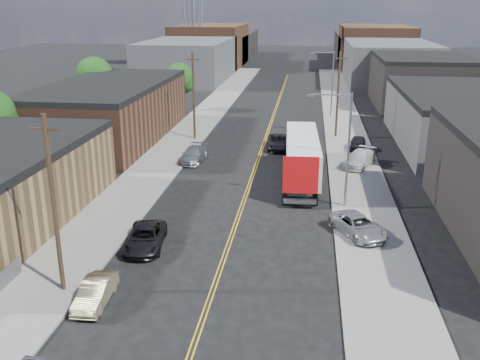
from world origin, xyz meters
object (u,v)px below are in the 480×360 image
(car_ahead_truck, at_px, (279,142))
(car_right_lot_c, at_px, (358,143))
(car_left_c, at_px, (145,238))
(car_right_lot_a, at_px, (358,226))
(car_left_d, at_px, (193,155))
(semi_truck, at_px, (302,152))
(car_left_b, at_px, (95,292))
(car_right_lot_b, at_px, (359,158))

(car_ahead_truck, bearing_deg, car_right_lot_c, -2.21)
(car_left_c, height_order, car_right_lot_c, car_right_lot_c)
(car_right_lot_a, bearing_deg, car_left_c, 166.15)
(car_right_lot_a, distance_m, car_right_lot_c, 22.78)
(car_left_d, distance_m, car_right_lot_a, 22.21)
(semi_truck, bearing_deg, car_right_lot_c, 57.21)
(car_left_b, distance_m, car_ahead_truck, 33.88)
(semi_truck, bearing_deg, car_left_d, 158.66)
(semi_truck, distance_m, car_left_c, 19.02)
(car_right_lot_b, xyz_separation_m, car_right_lot_c, (0.34, 6.18, -0.06))
(car_left_c, bearing_deg, car_left_b, -101.95)
(car_right_lot_b, xyz_separation_m, car_ahead_truck, (-8.13, 6.00, -0.15))
(car_right_lot_a, distance_m, car_ahead_truck, 23.51)
(car_left_b, distance_m, car_left_d, 26.88)
(car_ahead_truck, bearing_deg, car_right_lot_b, -39.81)
(car_right_lot_a, relative_size, car_ahead_truck, 0.91)
(car_left_d, distance_m, car_right_lot_c, 17.85)
(car_right_lot_b, bearing_deg, car_ahead_truck, 167.61)
(car_left_b, distance_m, car_right_lot_c, 36.92)
(car_left_c, distance_m, car_right_lot_b, 25.18)
(car_left_c, distance_m, car_ahead_truck, 26.97)
(semi_truck, relative_size, car_left_d, 3.21)
(car_right_lot_b, bearing_deg, car_left_b, -96.49)
(car_right_lot_b, bearing_deg, car_left_d, -155.63)
(car_left_b, bearing_deg, car_right_lot_a, 33.22)
(car_right_lot_b, height_order, car_right_lot_c, car_right_lot_b)
(car_left_b, bearing_deg, car_left_d, 88.41)
(car_right_lot_a, relative_size, car_right_lot_c, 1.20)
(semi_truck, xyz_separation_m, car_ahead_truck, (-2.67, 9.80, -1.64))
(semi_truck, bearing_deg, car_right_lot_b, 32.21)
(car_right_lot_c, bearing_deg, car_right_lot_b, -86.05)
(car_left_b, xyz_separation_m, car_left_d, (-0.47, 26.88, 0.07))
(car_ahead_truck, bearing_deg, car_left_c, -108.80)
(car_left_b, height_order, car_ahead_truck, car_ahead_truck)
(car_left_c, distance_m, car_right_lot_a, 14.30)
(semi_truck, bearing_deg, car_left_b, -116.81)
(car_left_c, bearing_deg, car_left_d, 86.07)
(car_left_b, distance_m, car_right_lot_a, 17.85)
(car_left_c, distance_m, car_right_lot_c, 30.49)
(semi_truck, distance_m, car_ahead_truck, 10.29)
(car_right_lot_a, xyz_separation_m, car_right_lot_c, (1.77, 22.71, 0.01))
(car_left_d, height_order, car_right_lot_b, car_right_lot_b)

